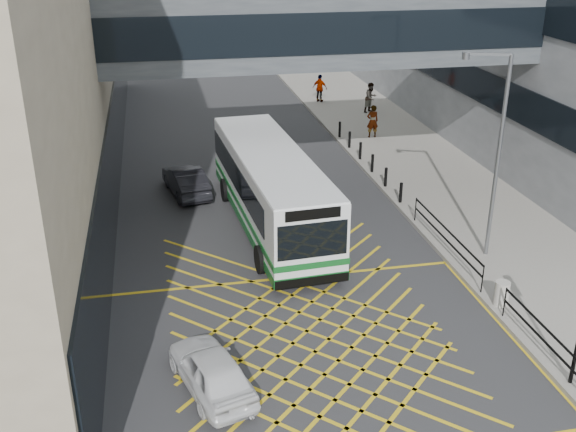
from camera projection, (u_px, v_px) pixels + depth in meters
ground at (315, 352)px, 19.55m from camera, size 120.00×120.00×0.00m
skybridge at (321, 26)px, 27.87m from camera, size 20.00×4.10×3.00m
pavement at (417, 163)px, 34.62m from camera, size 6.00×54.00×0.16m
box_junction at (315, 352)px, 19.54m from camera, size 12.00×9.00×0.01m
bus at (270, 187)px, 27.00m from camera, size 3.40×11.56×3.20m
car_white at (211, 369)px, 17.76m from camera, size 2.63×4.20×1.24m
car_dark at (186, 181)px, 30.66m from camera, size 2.39×4.37×1.29m
car_silver at (249, 168)px, 32.09m from camera, size 2.49×4.61×1.36m
street_lamp at (495, 145)px, 23.34m from camera, size 1.63×0.74×7.35m
litter_bin at (502, 293)px, 21.51m from camera, size 0.47×0.47×0.82m
kerb_railings at (486, 276)px, 21.91m from camera, size 0.05×12.54×1.00m
bollards at (366, 157)px, 33.91m from camera, size 0.14×10.14×0.90m
pedestrian_a at (372, 121)px, 38.20m from camera, size 0.74×0.53×1.86m
pedestrian_b at (371, 98)px, 43.27m from camera, size 1.08×0.93×1.91m
pedestrian_c at (320, 88)px, 45.83m from camera, size 1.17×1.11×1.84m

